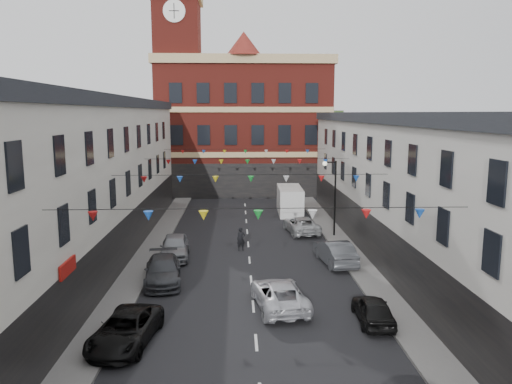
{
  "coord_description": "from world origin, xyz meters",
  "views": [
    {
      "loc": [
        -0.74,
        -23.9,
        9.67
      ],
      "look_at": [
        0.49,
        9.47,
        4.34
      ],
      "focal_mm": 35.0,
      "sensor_mm": 36.0,
      "label": 1
    }
  ],
  "objects": [
    {
      "name": "ground",
      "position": [
        0.0,
        0.0,
        0.0
      ],
      "size": [
        160.0,
        160.0,
        0.0
      ],
      "primitive_type": "plane",
      "color": "black",
      "rests_on": "ground"
    },
    {
      "name": "pavement_left",
      "position": [
        -6.9,
        2.0,
        0.07
      ],
      "size": [
        1.8,
        64.0,
        0.15
      ],
      "primitive_type": "cube",
      "color": "#605E5B",
      "rests_on": "ground"
    },
    {
      "name": "pavement_right",
      "position": [
        6.9,
        2.0,
        0.07
      ],
      "size": [
        1.8,
        64.0,
        0.15
      ],
      "primitive_type": "cube",
      "color": "#605E5B",
      "rests_on": "ground"
    },
    {
      "name": "terrace_left",
      "position": [
        -11.78,
        1.0,
        5.35
      ],
      "size": [
        8.4,
        56.0,
        10.7
      ],
      "color": "beige",
      "rests_on": "ground"
    },
    {
      "name": "terrace_right",
      "position": [
        11.78,
        1.0,
        4.85
      ],
      "size": [
        8.4,
        56.0,
        9.7
      ],
      "color": "silver",
      "rests_on": "ground"
    },
    {
      "name": "civic_building",
      "position": [
        0.0,
        37.95,
        8.14
      ],
      "size": [
        20.6,
        13.3,
        18.5
      ],
      "color": "maroon",
      "rests_on": "ground"
    },
    {
      "name": "clock_tower",
      "position": [
        -7.5,
        35.0,
        14.93
      ],
      "size": [
        5.6,
        5.6,
        30.0
      ],
      "color": "maroon",
      "rests_on": "ground"
    },
    {
      "name": "distant_hill",
      "position": [
        -4.0,
        62.0,
        5.0
      ],
      "size": [
        40.0,
        14.0,
        10.0
      ],
      "primitive_type": "cube",
      "color": "#2D4B23",
      "rests_on": "ground"
    },
    {
      "name": "street_lamp",
      "position": [
        6.55,
        14.0,
        3.9
      ],
      "size": [
        1.1,
        0.36,
        6.0
      ],
      "color": "black",
      "rests_on": "ground"
    },
    {
      "name": "car_left_c",
      "position": [
        -5.5,
        -3.94,
        0.66
      ],
      "size": [
        2.82,
        5.0,
        1.32
      ],
      "primitive_type": "imported",
      "rotation": [
        0.0,
        0.0,
        -0.14
      ],
      "color": "black",
      "rests_on": "ground"
    },
    {
      "name": "car_left_d",
      "position": [
        -5.07,
        3.8,
        0.72
      ],
      "size": [
        2.6,
        5.15,
        1.44
      ],
      "primitive_type": "imported",
      "rotation": [
        0.0,
        0.0,
        0.12
      ],
      "color": "#3C3E43",
      "rests_on": "ground"
    },
    {
      "name": "car_left_e",
      "position": [
        -5.0,
        8.72,
        0.79
      ],
      "size": [
        2.19,
        4.74,
        1.57
      ],
      "primitive_type": "imported",
      "rotation": [
        0.0,
        0.0,
        0.07
      ],
      "color": "gray",
      "rests_on": "ground"
    },
    {
      "name": "car_right_d",
      "position": [
        5.5,
        -2.15,
        0.63
      ],
      "size": [
        1.62,
        3.77,
        1.27
      ],
      "primitive_type": "imported",
      "rotation": [
        0.0,
        0.0,
        3.11
      ],
      "color": "black",
      "rests_on": "ground"
    },
    {
      "name": "car_right_e",
      "position": [
        5.5,
        7.04,
        0.77
      ],
      "size": [
        2.26,
        4.88,
        1.55
      ],
      "primitive_type": "imported",
      "rotation": [
        0.0,
        0.0,
        3.28
      ],
      "color": "#4D5055",
      "rests_on": "ground"
    },
    {
      "name": "car_right_f",
      "position": [
        4.38,
        15.39,
        0.68
      ],
      "size": [
        2.83,
        5.13,
        1.36
      ],
      "primitive_type": "imported",
      "rotation": [
        0.0,
        0.0,
        3.26
      ],
      "color": "#AAADAF",
      "rests_on": "ground"
    },
    {
      "name": "moving_car",
      "position": [
        1.29,
        -0.18,
        0.7
      ],
      "size": [
        2.96,
        5.28,
        1.39
      ],
      "primitive_type": "imported",
      "rotation": [
        0.0,
        0.0,
        3.28
      ],
      "color": "silver",
      "rests_on": "ground"
    },
    {
      "name": "white_van",
      "position": [
        4.28,
        23.46,
        1.27
      ],
      "size": [
        2.35,
        5.8,
        2.54
      ],
      "primitive_type": "cube",
      "rotation": [
        0.0,
        0.0,
        -0.02
      ],
      "color": "silver",
      "rests_on": "ground"
    },
    {
      "name": "pedestrian",
      "position": [
        -0.54,
        10.36,
        0.83
      ],
      "size": [
        0.69,
        0.54,
        1.66
      ],
      "primitive_type": "imported",
      "rotation": [
        0.0,
        0.0,
        0.26
      ],
      "color": "black",
      "rests_on": "ground"
    }
  ]
}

